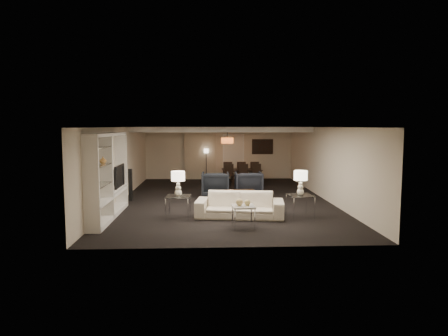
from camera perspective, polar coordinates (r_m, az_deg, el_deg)
name	(u,v)px	position (r m, az deg, el deg)	size (l,w,h in m)	color
floor	(224,199)	(13.88, 0.00, -4.52)	(11.00, 11.00, 0.00)	black
ceiling	(224,127)	(13.65, 0.00, 5.85)	(7.00, 11.00, 0.02)	silver
wall_back	(219,153)	(19.19, -0.74, 2.16)	(7.00, 0.02, 2.50)	beige
wall_front	(236,189)	(8.26, 1.72, -2.95)	(7.00, 0.02, 2.50)	beige
wall_left	(121,164)	(14.00, -14.47, 0.54)	(0.02, 11.00, 2.50)	beige
wall_right	(324,163)	(14.30, 14.15, 0.66)	(0.02, 11.00, 2.50)	beige
ceiling_soffit	(220,129)	(17.15, -0.53, 5.55)	(7.00, 4.00, 0.20)	silver
curtains	(200,154)	(19.10, -3.43, 1.98)	(1.50, 0.12, 2.40)	beige
door	(233,157)	(19.21, 1.35, 1.57)	(0.90, 0.05, 2.10)	silver
painting	(262,147)	(19.31, 5.51, 3.05)	(0.95, 0.04, 0.65)	#142D38
media_unit	(108,176)	(11.44, -16.19, -1.06)	(0.38, 3.40, 2.35)	white
pendant_light	(227,141)	(17.17, 0.48, 3.95)	(0.52, 0.52, 0.24)	#D8591E
sofa	(240,205)	(11.15, 2.25, -5.29)	(2.42, 0.94, 0.71)	beige
coffee_table	(235,199)	(12.74, 1.64, -4.39)	(1.33, 0.77, 0.48)	black
armchair_left	(215,184)	(14.35, -1.24, -2.36)	(0.96, 0.99, 0.90)	black
armchair_right	(249,184)	(14.43, 3.53, -2.32)	(0.96, 0.99, 0.90)	black
side_table_left	(178,207)	(11.15, -6.53, -5.55)	(0.66, 0.66, 0.62)	silver
side_table_right	(300,206)	(11.43, 10.81, -5.34)	(0.66, 0.66, 0.62)	silver
table_lamp_left	(178,184)	(11.04, -6.57, -2.24)	(0.38, 0.38, 0.68)	white
table_lamp_right	(301,183)	(11.32, 10.88, -2.10)	(0.38, 0.38, 0.68)	#EFE6CA
marble_table	(243,216)	(10.10, 2.78, -6.93)	(0.55, 0.55, 0.55)	silver
gold_gourd_a	(239,202)	(10.01, 2.22, -4.91)	(0.18, 0.18, 0.18)	tan
gold_gourd_b	(247,203)	(10.03, 3.36, -4.96)	(0.15, 0.15, 0.15)	#D1BB6E
television	(116,176)	(12.15, -15.23, -1.11)	(0.15, 1.13, 0.65)	black
vase_blue	(95,184)	(10.16, -17.95, -2.13)	(0.17, 0.17, 0.18)	#242B9D
vase_amber	(103,160)	(10.89, -16.91, 1.08)	(0.17, 0.17, 0.18)	#C28640
floor_speaker	(130,185)	(13.98, -13.22, -2.35)	(0.12, 0.12, 1.09)	black
dining_table	(242,176)	(17.86, 2.59, -1.18)	(1.74, 0.97, 0.61)	black
chair_nl	(229,175)	(17.16, 0.79, -0.97)	(0.42, 0.42, 0.91)	black
chair_nm	(243,175)	(17.20, 2.78, -0.96)	(0.42, 0.42, 0.91)	black
chair_nr	(257,175)	(17.27, 4.77, -0.94)	(0.42, 0.42, 0.91)	black
chair_fl	(228,171)	(18.45, 0.55, -0.48)	(0.42, 0.42, 0.91)	black
chair_fm	(241,171)	(18.49, 2.41, -0.47)	(0.42, 0.42, 0.91)	black
chair_fr	(254,171)	(18.55, 4.26, -0.46)	(0.42, 0.42, 0.91)	black
floor_lamp	(206,164)	(18.92, -2.55, 0.54)	(0.21, 0.21, 1.47)	black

